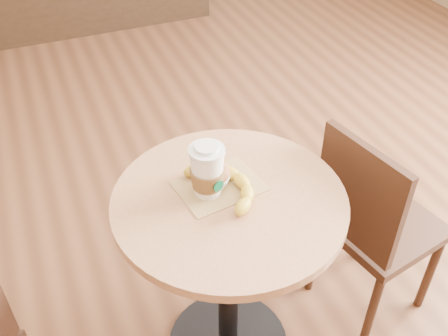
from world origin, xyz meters
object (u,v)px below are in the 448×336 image
Objects in this scene: muffin at (215,176)px; banana at (224,186)px; chair_right at (372,223)px; coffee_cup at (207,173)px; cafe_table at (229,251)px.

banana is at bearing -58.24° from muffin.
coffee_cup is (-0.59, 0.06, 0.37)m from chair_right.
coffee_cup reaches higher than banana.
coffee_cup is at bearing -150.41° from muffin.
muffin is (0.03, 0.02, -0.03)m from coffee_cup.
chair_right is 3.11× the size of banana.
muffin is 0.04m from banana.
chair_right is at bearing -7.34° from muffin.
cafe_table is 0.28m from muffin.
chair_right is 0.70m from coffee_cup.
cafe_table is at bearing 77.12° from chair_right.
chair_right reaches higher than banana.
cafe_table is 0.54m from chair_right.
chair_right reaches higher than cafe_table.
muffin is at bearing 107.17° from banana.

